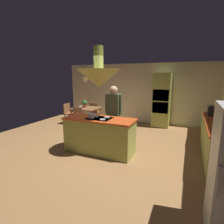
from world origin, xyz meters
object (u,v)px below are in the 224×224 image
canister_sugar (224,123)px  chair_facing_island (76,117)px  chair_at_corner (69,112)px  potted_plant_on_table (85,103)px  person_at_island (114,112)px  dining_table (86,110)px  chair_by_back_wall (95,111)px  cup_on_table (80,107)px  microwave_on_counter (217,111)px  cooking_pot_on_cooktop (91,116)px  oven_tower (161,100)px  canister_tea (222,122)px  kitchen_island (100,135)px

canister_sugar → chair_facing_island: bearing=166.8°
chair_at_corner → potted_plant_on_table: potted_plant_on_table is taller
person_at_island → canister_sugar: person_at_island is taller
dining_table → chair_by_back_wall: bearing=90.0°
cup_on_table → canister_sugar: bearing=-18.1°
chair_by_back_wall → microwave_on_counter: microwave_on_counter is taller
cooking_pot_on_cooktop → cup_on_table: bearing=129.9°
oven_tower → chair_at_corner: oven_tower is taller
chair_by_back_wall → canister_tea: (4.54, -2.28, 0.51)m
dining_table → cup_on_table: (-0.13, -0.24, 0.15)m
dining_table → cooking_pot_on_cooktop: bearing=-55.4°
canister_sugar → cooking_pot_on_cooktop: canister_sugar is taller
canister_sugar → chair_by_back_wall: bearing=151.6°
potted_plant_on_table → cup_on_table: potted_plant_on_table is taller
chair_by_back_wall → kitchen_island: bearing=121.3°
chair_by_back_wall → canister_sugar: 5.19m
cup_on_table → canister_tea: bearing=-16.1°
kitchen_island → oven_tower: 3.48m
kitchen_island → canister_sugar: size_ratio=9.40×
canister_sugar → microwave_on_counter: (0.00, 1.23, 0.04)m
chair_by_back_wall → chair_facing_island: bearing=90.0°
cup_on_table → canister_tea: canister_tea is taller
cup_on_table → canister_tea: 4.86m
canister_sugar → canister_tea: 0.18m
chair_by_back_wall → cooking_pot_on_cooktop: (1.54, -2.93, 0.51)m
chair_by_back_wall → chair_at_corner: same height
chair_by_back_wall → chair_at_corner: size_ratio=1.00×
chair_by_back_wall → microwave_on_counter: 4.74m
chair_at_corner → canister_sugar: bearing=-108.0°
potted_plant_on_table → cooking_pot_on_cooktop: 2.79m
kitchen_island → chair_at_corner: bearing=140.8°
oven_tower → chair_by_back_wall: (-2.80, -0.45, -0.57)m
person_at_island → chair_by_back_wall: bearing=130.5°
cooking_pot_on_cooktop → kitchen_island: bearing=39.1°
chair_at_corner → dining_table: bearing=-90.0°
kitchen_island → canister_tea: (2.84, 0.52, 0.54)m
kitchen_island → chair_at_corner: kitchen_island is taller
cooking_pot_on_cooktop → oven_tower: bearing=69.5°
chair_facing_island → chair_at_corner: bearing=141.4°
dining_table → canister_tea: bearing=-19.2°
dining_table → chair_at_corner: (-0.87, -0.00, -0.15)m
cup_on_table → cooking_pot_on_cooktop: bearing=-50.1°
chair_facing_island → potted_plant_on_table: potted_plant_on_table is taller
kitchen_island → chair_facing_island: (-1.70, 1.40, 0.03)m
microwave_on_counter → oven_tower: bearing=136.1°
dining_table → chair_by_back_wall: size_ratio=1.13×
cup_on_table → cooking_pot_on_cooktop: cooking_pot_on_cooktop is taller
person_at_island → chair_facing_island: (-1.83, 0.75, -0.50)m
cooking_pot_on_cooktop → canister_sugar: bearing=8.9°
oven_tower → potted_plant_on_table: (-2.89, -1.11, -0.14)m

